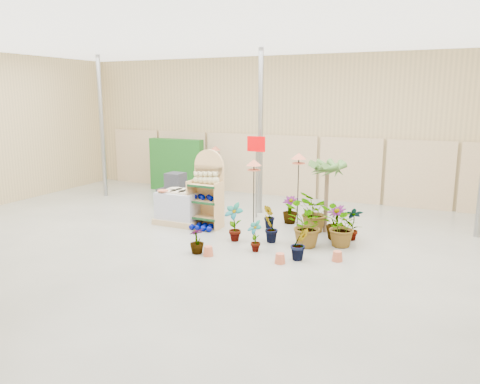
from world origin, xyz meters
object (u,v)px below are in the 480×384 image
Objects in this scene: display_shelf at (208,192)px; potted_plant_2 at (306,226)px; pallet_stack at (181,207)px; bird_table_front at (254,165)px.

display_shelf is 2.00× the size of potted_plant_2.
pallet_stack is 2.71m from bird_table_front.
bird_table_front is (2.30, -0.59, 1.31)m from pallet_stack.
display_shelf reaches higher than pallet_stack.
pallet_stack is at bearing 165.62° from bird_table_front.
pallet_stack is 3.58m from potted_plant_2.
potted_plant_2 is (1.24, 0.00, -1.24)m from bird_table_front.
bird_table_front reaches higher than pallet_stack.
display_shelf is at bearing 158.04° from bird_table_front.
bird_table_front is at bearing -13.58° from pallet_stack.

